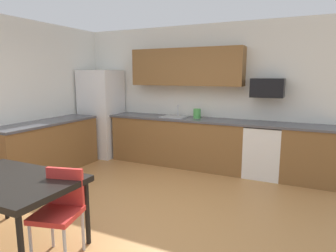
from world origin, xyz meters
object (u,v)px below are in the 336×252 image
(chair_near_table, at_px, (60,206))
(dining_table, at_px, (8,184))
(kettle, at_px, (197,114))
(oven_range, at_px, (263,151))
(refrigerator, at_px, (102,114))
(microwave, at_px, (268,88))

(chair_near_table, bearing_deg, dining_table, -166.62)
(kettle, bearing_deg, oven_range, -2.29)
(refrigerator, bearing_deg, kettle, 3.47)
(kettle, bearing_deg, chair_near_table, -93.21)
(refrigerator, height_order, dining_table, refrigerator)
(refrigerator, distance_m, dining_table, 3.60)
(dining_table, height_order, chair_near_table, chair_near_table)
(chair_near_table, relative_size, kettle, 4.25)
(refrigerator, distance_m, microwave, 3.45)
(oven_range, distance_m, chair_near_table, 3.55)
(oven_range, relative_size, microwave, 1.69)
(oven_range, height_order, dining_table, oven_range)
(microwave, xyz_separation_m, chair_near_table, (-1.43, -3.35, -1.03))
(refrigerator, xyz_separation_m, kettle, (2.15, 0.13, 0.10))
(oven_range, distance_m, kettle, 1.37)
(oven_range, xyz_separation_m, dining_table, (-1.97, -3.38, 0.22))
(chair_near_table, bearing_deg, kettle, 86.79)
(refrigerator, bearing_deg, microwave, 3.04)
(chair_near_table, bearing_deg, refrigerator, 121.76)
(oven_range, distance_m, microwave, 1.08)
(refrigerator, distance_m, chair_near_table, 3.75)
(microwave, bearing_deg, chair_near_table, -113.16)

